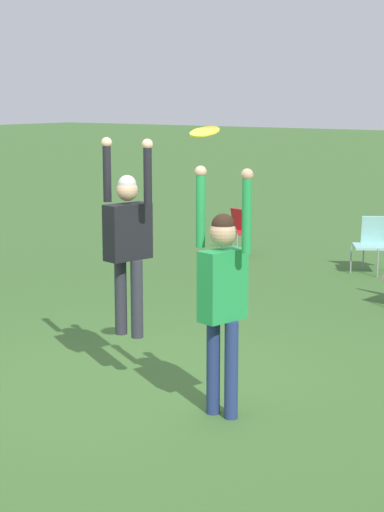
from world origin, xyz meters
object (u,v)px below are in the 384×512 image
object	(u,v)px
person_defending	(223,286)
frisbee	(205,132)
camping_chair_3	(374,240)
camping_chair_4	(237,228)
person_jumping	(128,234)

from	to	relation	value
person_defending	frisbee	bearing A→B (deg)	-114.59
frisbee	camping_chair_3	distance (m)	6.72
person_defending	camping_chair_4	world-z (taller)	person_defending
person_defending	frisbee	xyz separation A→B (m)	(-0.41, 0.30, 1.30)
person_jumping	camping_chair_4	world-z (taller)	person_jumping
camping_chair_4	frisbee	bearing A→B (deg)	136.20
frisbee	camping_chair_4	size ratio (longest dim) A/B	0.33
person_jumping	camping_chair_3	distance (m)	6.43
person_defending	camping_chair_3	bearing A→B (deg)	-154.74
camping_chair_3	camping_chair_4	size ratio (longest dim) A/B	1.11
person_jumping	person_defending	world-z (taller)	person_jumping
person_jumping	frisbee	size ratio (longest dim) A/B	7.24
camping_chair_3	camping_chair_4	bearing A→B (deg)	-32.04
person_defending	camping_chair_4	size ratio (longest dim) A/B	2.73
frisbee	camping_chair_4	bearing A→B (deg)	121.13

